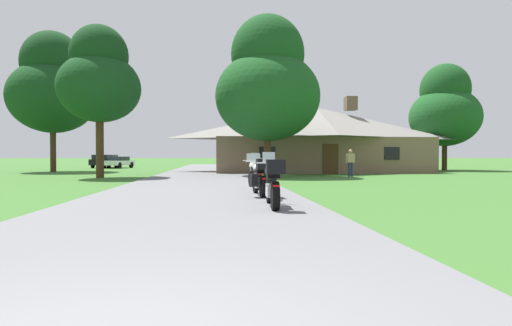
% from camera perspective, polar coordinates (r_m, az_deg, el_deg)
% --- Properties ---
extents(ground_plane, '(500.00, 500.00, 0.00)m').
position_cam_1_polar(ground_plane, '(22.19, -7.17, -2.28)').
color(ground_plane, '#386628').
extents(asphalt_driveway, '(6.40, 80.00, 0.06)m').
position_cam_1_polar(asphalt_driveway, '(20.20, -7.35, -2.51)').
color(asphalt_driveway, slate).
rests_on(asphalt_driveway, ground).
extents(motorcycle_black_nearest_to_camera, '(0.66, 2.08, 1.30)m').
position_cam_1_polar(motorcycle_black_nearest_to_camera, '(9.58, 2.32, -2.83)').
color(motorcycle_black_nearest_to_camera, black).
rests_on(motorcycle_black_nearest_to_camera, asphalt_driveway).
extents(motorcycle_white_second_in_row, '(0.79, 2.08, 1.30)m').
position_cam_1_polar(motorcycle_white_second_in_row, '(12.30, 0.64, -2.04)').
color(motorcycle_white_second_in_row, black).
rests_on(motorcycle_white_second_in_row, asphalt_driveway).
extents(motorcycle_white_farthest_in_row, '(0.70, 2.08, 1.30)m').
position_cam_1_polar(motorcycle_white_farthest_in_row, '(15.13, -0.09, -1.44)').
color(motorcycle_white_farthest_in_row, black).
rests_on(motorcycle_white_farthest_in_row, asphalt_driveway).
extents(stone_lodge, '(16.88, 9.16, 6.06)m').
position_cam_1_polar(stone_lodge, '(33.39, 8.31, 3.37)').
color(stone_lodge, brown).
rests_on(stone_lodge, ground).
extents(bystander_tan_shirt_near_lodge, '(0.54, 0.27, 1.67)m').
position_cam_1_polar(bystander_tan_shirt_near_lodge, '(25.82, 12.97, 0.23)').
color(bystander_tan_shirt_near_lodge, navy).
rests_on(bystander_tan_shirt_near_lodge, ground).
extents(tree_left_near, '(4.64, 4.64, 8.77)m').
position_cam_1_polar(tree_left_near, '(25.63, -20.92, 10.91)').
color(tree_left_near, '#422D19').
rests_on(tree_left_near, ground).
extents(tree_right_of_lodge, '(5.98, 5.98, 9.31)m').
position_cam_1_polar(tree_right_of_lodge, '(39.73, 24.74, 6.84)').
color(tree_right_of_lodge, '#422D19').
rests_on(tree_right_of_lodge, ground).
extents(tree_by_lodge_front, '(6.48, 6.48, 9.96)m').
position_cam_1_polar(tree_by_lodge_front, '(25.86, 1.62, 10.90)').
color(tree_by_lodge_front, '#422D19').
rests_on(tree_by_lodge_front, ground).
extents(tree_left_far, '(6.69, 6.69, 11.12)m').
position_cam_1_polar(tree_left_far, '(36.76, -26.40, 9.44)').
color(tree_left_far, '#422D19').
rests_on(tree_left_far, ground).
extents(parked_black_suv_far_left, '(2.33, 4.77, 1.40)m').
position_cam_1_polar(parked_black_suv_far_left, '(47.08, -20.14, 0.33)').
color(parked_black_suv_far_left, black).
rests_on(parked_black_suv_far_left, ground).
extents(parked_white_sedan_far_left, '(2.86, 4.53, 1.20)m').
position_cam_1_polar(parked_white_sedan_far_left, '(45.20, -18.62, 0.14)').
color(parked_white_sedan_far_left, silver).
rests_on(parked_white_sedan_far_left, ground).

